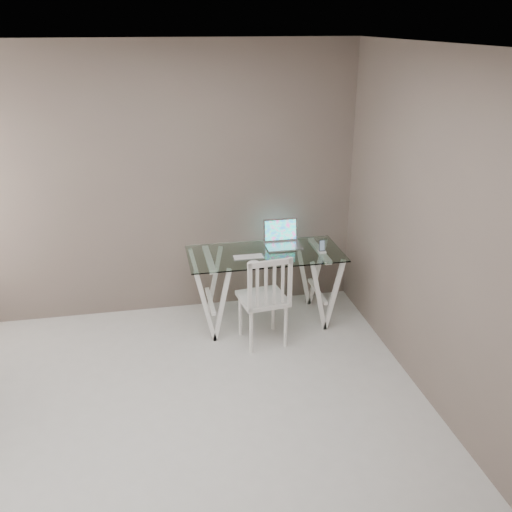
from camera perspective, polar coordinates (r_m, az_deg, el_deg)
The scene contains 7 objects.
room at distance 3.46m, azimuth -9.93°, elevation 3.16°, with size 4.50×4.52×2.71m.
desk at distance 5.68m, azimuth 0.89°, elevation -3.09°, with size 1.50×0.70×0.75m.
chair at distance 5.22m, azimuth 0.96°, elevation -4.08°, with size 0.47×0.47×0.91m.
laptop at distance 5.72m, azimuth 2.64°, elevation 1.67°, with size 0.35×0.28×0.25m.
keyboard at distance 5.43m, azimuth -0.78°, elevation -0.10°, with size 0.30×0.13×0.01m, color silver.
mouse at distance 5.28m, azimuth -0.25°, elevation -0.63°, with size 0.11×0.06×0.03m, color white.
phone_dock at distance 5.57m, azimuth 6.62°, elevation 0.69°, with size 0.07×0.07×0.13m.
Camera 1 is at (-0.11, -3.25, 2.85)m, focal length 40.00 mm.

